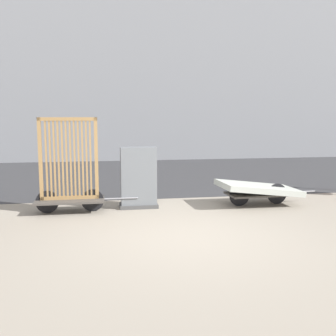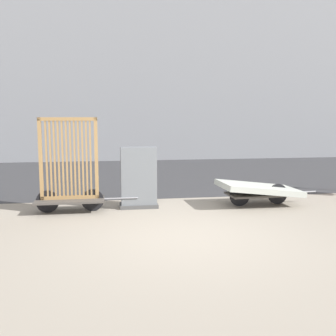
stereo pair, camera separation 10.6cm
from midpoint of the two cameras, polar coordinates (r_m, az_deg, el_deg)
ground_plane at (r=6.55m, az=3.16°, el=-9.89°), size 60.00×60.00×0.00m
road_strip at (r=13.46m, az=-3.06°, el=-0.85°), size 56.00×8.27×0.01m
building_facade at (r=20.02m, az=-5.06°, el=21.35°), size 48.00×4.00×13.51m
bike_cart_with_bedframe at (r=8.26m, az=-13.72°, el=-1.43°), size 2.10×0.69×1.94m
bike_cart_with_mattress at (r=8.93m, az=13.43°, el=-3.04°), size 2.30×1.11×0.55m
utility_cabinet at (r=8.48m, az=-3.94°, el=-1.65°), size 0.82×0.45×1.31m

